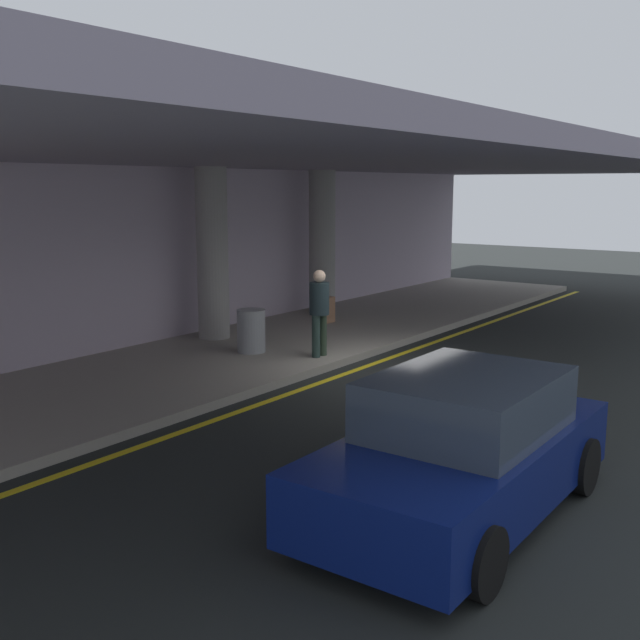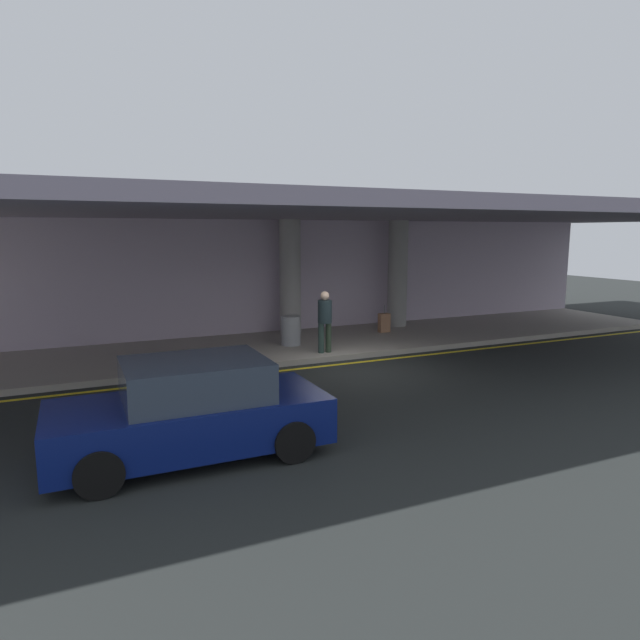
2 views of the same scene
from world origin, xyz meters
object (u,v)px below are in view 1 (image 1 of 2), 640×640
object	(u,v)px
support_column_left_mid	(322,242)
trash_bin_steel	(251,331)
support_column_far_left	(212,254)
car_navy	(462,450)
traveler_with_luggage	(319,307)
suitcase_upright_primary	(327,310)

from	to	relation	value
support_column_left_mid	trash_bin_steel	xyz separation A→B (m)	(-4.61, -1.60, -1.40)
support_column_far_left	car_navy	bearing A→B (deg)	-120.42
support_column_far_left	traveler_with_luggage	xyz separation A→B (m)	(-0.14, -2.93, -0.86)
car_navy	trash_bin_steel	xyz separation A→B (m)	(4.16, 6.53, -0.14)
suitcase_upright_primary	trash_bin_steel	xyz separation A→B (m)	(-3.55, -0.68, 0.11)
support_column_left_mid	suitcase_upright_primary	bearing A→B (deg)	-139.06
traveler_with_luggage	trash_bin_steel	distance (m)	1.51
support_column_left_mid	traveler_with_luggage	bearing A→B (deg)	-144.73
support_column_far_left	traveler_with_luggage	world-z (taller)	support_column_far_left
suitcase_upright_primary	car_navy	bearing A→B (deg)	-165.29
support_column_far_left	trash_bin_steel	world-z (taller)	support_column_far_left
car_navy	suitcase_upright_primary	size ratio (longest dim) A/B	4.56
suitcase_upright_primary	support_column_left_mid	bearing A→B (deg)	12.58
car_navy	trash_bin_steel	distance (m)	7.75
support_column_left_mid	car_navy	bearing A→B (deg)	-137.18
car_navy	trash_bin_steel	bearing A→B (deg)	-120.60
support_column_left_mid	car_navy	world-z (taller)	support_column_left_mid
car_navy	traveler_with_luggage	world-z (taller)	traveler_with_luggage
suitcase_upright_primary	trash_bin_steel	size ratio (longest dim) A/B	1.06
traveler_with_luggage	suitcase_upright_primary	xyz separation A→B (m)	(3.08, 2.01, -0.65)
support_column_far_left	car_navy	size ratio (longest dim) A/B	0.89
support_column_left_mid	traveler_with_luggage	distance (m)	5.14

